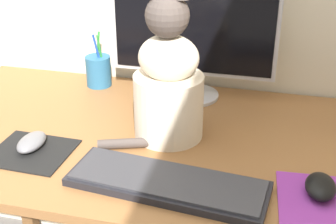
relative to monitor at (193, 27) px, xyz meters
name	(u,v)px	position (x,y,z in m)	size (l,w,h in m)	color
desk	(154,165)	(-0.05, -0.27, -0.32)	(1.38, 0.73, 0.74)	brown
monitor	(193,27)	(0.00, 0.00, 0.00)	(0.51, 0.17, 0.42)	#B2B2B7
keyboard	(167,183)	(0.04, -0.49, -0.22)	(0.46, 0.19, 0.02)	black
mousepad_left	(32,152)	(-0.33, -0.43, -0.23)	(0.20, 0.18, 0.00)	black
mousepad_right	(330,202)	(0.40, -0.46, -0.23)	(0.23, 0.21, 0.00)	purple
computer_mouse_left	(32,142)	(-0.33, -0.41, -0.21)	(0.06, 0.11, 0.03)	slate
computer_mouse_right	(320,186)	(0.37, -0.44, -0.21)	(0.07, 0.10, 0.04)	black
cat	(168,83)	(-0.01, -0.26, -0.07)	(0.25, 0.22, 0.42)	beige
pen_cup	(99,71)	(-0.32, 0.02, -0.18)	(0.08, 0.08, 0.18)	#286089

